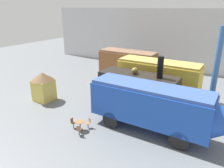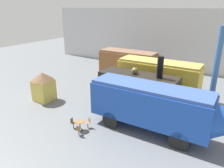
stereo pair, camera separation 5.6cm
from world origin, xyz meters
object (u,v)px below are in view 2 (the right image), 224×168
at_px(steam_locomotive, 138,87).
at_px(streamlined_locomotive, 160,107).
at_px(passenger_coach_wooden, 128,62).
at_px(passenger_coach_vintage, 158,76).
at_px(cafe_table_near, 80,124).
at_px(visitor_person, 100,102).
at_px(cafe_chair_0, 79,129).
at_px(ticket_kiosk, 43,85).

xyz_separation_m(steam_locomotive, streamlined_locomotive, (3.44, -3.55, 0.23)).
xyz_separation_m(passenger_coach_wooden, passenger_coach_vintage, (5.65, -3.66, 0.05)).
distance_m(passenger_coach_vintage, cafe_table_near, 10.74).
bearing_deg(visitor_person, passenger_coach_vintage, 64.73).
bearing_deg(steam_locomotive, streamlined_locomotive, -45.85).
xyz_separation_m(cafe_table_near, cafe_chair_0, (0.39, -0.63, -0.06)).
bearing_deg(cafe_table_near, passenger_coach_vintage, 76.21).
relative_size(passenger_coach_wooden, cafe_table_near, 9.96).
bearing_deg(ticket_kiosk, cafe_chair_0, -24.20).
bearing_deg(passenger_coach_wooden, ticket_kiosk, -108.72).
distance_m(visitor_person, ticket_kiosk, 6.47).
bearing_deg(cafe_chair_0, steam_locomotive, -44.63).
height_order(cafe_table_near, visitor_person, visitor_person).
bearing_deg(streamlined_locomotive, cafe_chair_0, -145.76).
relative_size(passenger_coach_wooden, streamlined_locomotive, 0.68).
distance_m(steam_locomotive, cafe_chair_0, 7.32).
distance_m(passenger_coach_wooden, streamlined_locomotive, 14.07).
bearing_deg(steam_locomotive, passenger_coach_vintage, 82.13).
bearing_deg(steam_locomotive, visitor_person, -134.11).
bearing_deg(streamlined_locomotive, cafe_table_near, -152.78).
bearing_deg(passenger_coach_vintage, passenger_coach_wooden, 147.05).
xyz_separation_m(steam_locomotive, visitor_person, (-2.59, -2.67, -1.14)).
distance_m(passenger_coach_wooden, passenger_coach_vintage, 6.73).
relative_size(passenger_coach_wooden, passenger_coach_vintage, 0.88).
xyz_separation_m(passenger_coach_wooden, ticket_kiosk, (-3.83, -11.31, -0.45)).
height_order(passenger_coach_wooden, visitor_person, passenger_coach_wooden).
distance_m(cafe_table_near, ticket_kiosk, 7.52).
height_order(passenger_coach_vintage, streamlined_locomotive, passenger_coach_vintage).
distance_m(streamlined_locomotive, ticket_kiosk, 12.39).
bearing_deg(passenger_coach_vintage, cafe_table_near, -103.79).
relative_size(passenger_coach_wooden, ticket_kiosk, 2.55).
bearing_deg(visitor_person, cafe_table_near, -80.64).
bearing_deg(visitor_person, cafe_chair_0, -76.94).
height_order(streamlined_locomotive, visitor_person, streamlined_locomotive).
distance_m(steam_locomotive, streamlined_locomotive, 4.95).
bearing_deg(cafe_table_near, ticket_kiosk, 159.01).
xyz_separation_m(visitor_person, ticket_kiosk, (-6.34, -1.00, 0.75)).
distance_m(passenger_coach_vintage, cafe_chair_0, 11.27).
bearing_deg(cafe_chair_0, passenger_coach_wooden, -18.28).
xyz_separation_m(passenger_coach_vintage, cafe_chair_0, (-2.14, -10.94, -1.67)).
relative_size(passenger_coach_wooden, visitor_person, 4.48).
bearing_deg(cafe_chair_0, cafe_table_near, -0.00).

